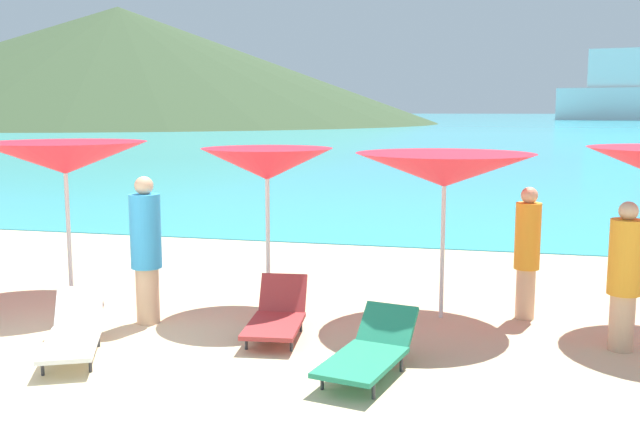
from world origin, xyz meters
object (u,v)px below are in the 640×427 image
object	(u,v)px
lounge_chair_0	(74,332)
lounge_chair_6	(277,315)
umbrella_5	(267,164)
beachgoer_1	(527,249)
umbrella_6	(444,170)
lounge_chair_3	(369,351)
umbrella_4	(65,158)
beachgoer_2	(146,247)
beachgoer_0	(625,273)

from	to	relation	value
lounge_chair_0	lounge_chair_6	xyz separation A→B (m)	(1.96, 1.13, -0.00)
umbrella_5	beachgoer_1	size ratio (longest dim) A/B	1.27
umbrella_6	lounge_chair_0	size ratio (longest dim) A/B	1.46
umbrella_5	lounge_chair_3	size ratio (longest dim) A/B	1.38
umbrella_4	beachgoer_2	size ratio (longest dim) A/B	1.30
umbrella_4	umbrella_6	size ratio (longest dim) A/B	1.00
lounge_chair_6	beachgoer_1	bearing A→B (deg)	20.22
lounge_chair_3	beachgoer_2	distance (m)	3.27
umbrella_5	lounge_chair_0	xyz separation A→B (m)	(-1.50, -2.27, -1.68)
lounge_chair_3	beachgoer_0	size ratio (longest dim) A/B	0.94
umbrella_5	beachgoer_1	world-z (taller)	umbrella_5
umbrella_4	beachgoer_1	bearing A→B (deg)	3.48
beachgoer_0	lounge_chair_6	bearing A→B (deg)	-137.71
umbrella_6	beachgoer_1	bearing A→B (deg)	11.27
beachgoer_1	umbrella_6	bearing A→B (deg)	-133.74
umbrella_5	beachgoer_2	size ratio (longest dim) A/B	1.17
umbrella_5	beachgoer_0	xyz separation A→B (m)	(4.32, -0.72, -1.06)
lounge_chair_0	beachgoer_1	size ratio (longest dim) A/B	0.96
umbrella_6	lounge_chair_0	distance (m)	4.76
umbrella_6	beachgoer_1	xyz separation A→B (m)	(1.04, 0.21, -1.00)
umbrella_4	lounge_chair_0	xyz separation A→B (m)	(1.43, -2.20, -1.72)
umbrella_4	umbrella_6	xyz separation A→B (m)	(5.22, 0.17, -0.08)
umbrella_6	beachgoer_0	distance (m)	2.42
lounge_chair_6	umbrella_4	bearing A→B (deg)	156.00
lounge_chair_0	lounge_chair_3	world-z (taller)	lounge_chair_0
umbrella_5	lounge_chair_0	world-z (taller)	umbrella_5
lounge_chair_3	beachgoer_1	distance (m)	2.97
lounge_chair_3	lounge_chair_6	distance (m)	1.60
umbrella_4	umbrella_5	distance (m)	2.93
umbrella_5	beachgoer_0	size ratio (longest dim) A/B	1.29
lounge_chair_0	beachgoer_2	size ratio (longest dim) A/B	0.88
umbrella_5	beachgoer_2	bearing A→B (deg)	-141.45
umbrella_5	beachgoer_1	distance (m)	3.50
umbrella_6	lounge_chair_6	bearing A→B (deg)	-145.81
lounge_chair_0	lounge_chair_3	distance (m)	3.23
umbrella_4	beachgoer_0	world-z (taller)	umbrella_4
umbrella_4	beachgoer_0	xyz separation A→B (m)	(7.25, -0.65, -1.10)
umbrella_4	lounge_chair_6	distance (m)	3.95
lounge_chair_6	beachgoer_1	distance (m)	3.27
umbrella_4	lounge_chair_0	size ratio (longest dim) A/B	1.47
beachgoer_1	beachgoer_2	bearing A→B (deg)	-129.09
beachgoer_2	umbrella_6	bearing A→B (deg)	-39.39
lounge_chair_0	beachgoer_2	bearing A→B (deg)	54.28
umbrella_6	beachgoer_2	xyz separation A→B (m)	(-3.55, -1.10, -0.93)
lounge_chair_6	beachgoer_0	world-z (taller)	beachgoer_0
lounge_chair_0	beachgoer_0	world-z (taller)	beachgoer_0
beachgoer_0	umbrella_4	bearing A→B (deg)	-149.03
beachgoer_1	lounge_chair_0	bearing A→B (deg)	-116.93
umbrella_6	beachgoer_0	size ratio (longest dim) A/B	1.43
lounge_chair_6	lounge_chair_3	bearing A→B (deg)	-44.05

